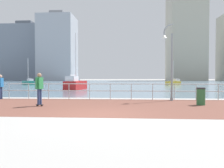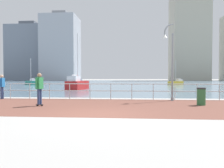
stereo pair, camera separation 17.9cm
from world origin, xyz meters
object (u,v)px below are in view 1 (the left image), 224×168
at_px(sailboat_gray, 75,84).
at_px(trash_bin, 201,96).
at_px(sailboat_teal, 28,82).
at_px(sailboat_red, 174,83).
at_px(lamppost, 169,58).
at_px(bystander, 1,85).
at_px(skateboarder, 39,86).
at_px(sailboat_yellow, 72,82).

bearing_deg(sailboat_gray, trash_bin, -54.72).
bearing_deg(sailboat_teal, sailboat_red, 4.70).
bearing_deg(sailboat_gray, sailboat_teal, 129.90).
distance_m(lamppost, bystander, 11.28).
height_order(skateboarder, sailboat_teal, sailboat_teal).
bearing_deg(lamppost, sailboat_gray, 125.98).
height_order(sailboat_yellow, sailboat_red, sailboat_yellow).
xyz_separation_m(bystander, sailboat_teal, (-10.18, 26.80, -0.49)).
distance_m(lamppost, sailboat_red, 30.05).
distance_m(skateboarder, trash_bin, 8.44).
distance_m(trash_bin, sailboat_teal, 36.95).
relative_size(lamppost, trash_bin, 5.15).
relative_size(lamppost, sailboat_yellow, 1.00).
bearing_deg(sailboat_red, sailboat_teal, -175.30).
bearing_deg(skateboarder, sailboat_gray, 96.43).
bearing_deg(sailboat_yellow, trash_bin, -66.00).
xyz_separation_m(trash_bin, sailboat_gray, (-10.08, 14.24, 0.17)).
bearing_deg(sailboat_red, lamppost, -101.64).
bearing_deg(sailboat_gray, lamppost, -54.02).
distance_m(skateboarder, sailboat_red, 35.04).
xyz_separation_m(lamppost, trash_bin, (1.28, -2.12, -2.18)).
relative_size(trash_bin, sailboat_red, 0.20).
distance_m(skateboarder, sailboat_yellow, 36.83).
xyz_separation_m(skateboarder, trash_bin, (8.36, 1.02, -0.55)).
bearing_deg(sailboat_teal, skateboarder, -64.78).
relative_size(skateboarder, sailboat_gray, 0.25).
bearing_deg(sailboat_red, skateboarder, -112.01).
bearing_deg(bystander, sailboat_red, 59.37).
relative_size(sailboat_gray, sailboat_red, 1.47).
bearing_deg(sailboat_yellow, sailboat_gray, -75.11).
height_order(lamppost, sailboat_red, lamppost).
bearing_deg(lamppost, sailboat_red, 78.36).
xyz_separation_m(lamppost, skateboarder, (-7.08, -3.14, -1.64)).
height_order(bystander, sailboat_red, sailboat_red).
distance_m(trash_bin, sailboat_yellow, 38.40).
relative_size(skateboarder, sailboat_yellow, 0.35).
bearing_deg(skateboarder, sailboat_red, 67.99).
distance_m(trash_bin, sailboat_gray, 17.45).
height_order(skateboarder, sailboat_gray, sailboat_gray).
xyz_separation_m(skateboarder, bystander, (-4.07, 3.44, -0.05)).
distance_m(skateboarder, bystander, 5.33).
relative_size(skateboarder, trash_bin, 1.82).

